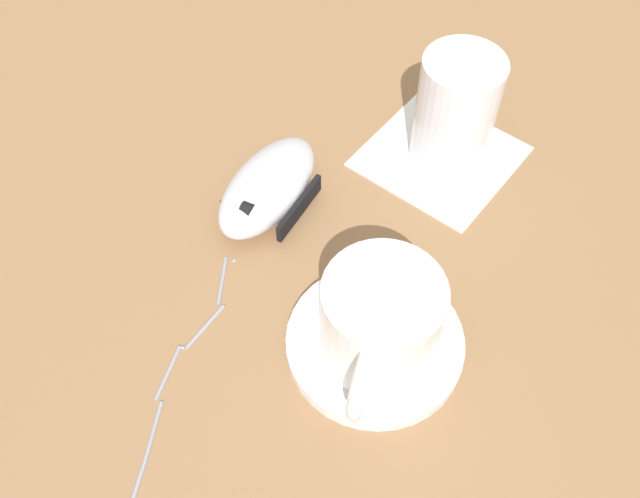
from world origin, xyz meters
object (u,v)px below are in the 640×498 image
drinking_glass (456,110)px  coffee_cup (380,323)px  saucer (375,343)px  computer_mouse (271,192)px

drinking_glass → coffee_cup: bearing=2.7°
saucer → coffee_cup: 0.04m
coffee_cup → computer_mouse: coffee_cup is taller
coffee_cup → computer_mouse: 0.16m
computer_mouse → drinking_glass: (-0.11, 0.11, 0.03)m
saucer → drinking_glass: (-0.20, -0.01, 0.05)m
computer_mouse → saucer: bearing=53.8°
coffee_cup → drinking_glass: 0.20m
saucer → drinking_glass: bearing=-178.2°
drinking_glass → saucer: bearing=1.8°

